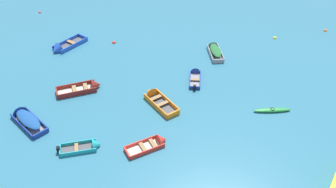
% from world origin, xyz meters
% --- Properties ---
extents(rowboat_deep_blue_outer_right, '(4.17, 3.94, 1.29)m').
position_xyz_m(rowboat_deep_blue_outer_right, '(-11.88, 17.02, 0.34)').
color(rowboat_deep_blue_outer_right, gray).
rests_on(rowboat_deep_blue_outer_right, ground_plane).
extents(rowboat_red_near_right, '(3.47, 2.68, 1.10)m').
position_xyz_m(rowboat_red_near_right, '(-0.71, 14.71, 0.16)').
color(rowboat_red_near_right, beige).
rests_on(rowboat_red_near_right, ground_plane).
extents(rowboat_turquoise_distant_center, '(3.36, 1.85, 1.02)m').
position_xyz_m(rowboat_turquoise_distant_center, '(-5.86, 14.09, 0.17)').
color(rowboat_turquoise_distant_center, '#4C4C51').
rests_on(rowboat_turquoise_distant_center, ground_plane).
extents(rowboat_orange_far_right, '(3.60, 4.14, 1.25)m').
position_xyz_m(rowboat_orange_far_right, '(-1.16, 20.39, 0.22)').
color(rowboat_orange_far_right, '#4C4C51').
rests_on(rowboat_orange_far_right, ground_plane).
extents(rowboat_blue_center, '(3.70, 4.48, 1.42)m').
position_xyz_m(rowboat_blue_center, '(-12.18, 28.91, 0.21)').
color(rowboat_blue_center, '#4C4C51').
rests_on(rowboat_blue_center, ground_plane).
extents(rowboat_grey_outer_left, '(1.74, 3.98, 1.13)m').
position_xyz_m(rowboat_grey_outer_left, '(4.70, 29.10, 0.36)').
color(rowboat_grey_outer_left, gray).
rests_on(rowboat_grey_outer_left, ground_plane).
extents(kayak_green_back_row_left, '(3.32, 0.86, 0.31)m').
position_xyz_m(kayak_green_back_row_left, '(9.17, 19.20, 0.15)').
color(kayak_green_back_row_left, '#288C3D').
rests_on(kayak_green_back_row_left, ground_plane).
extents(rowboat_maroon_back_row_right, '(4.31, 2.81, 1.30)m').
position_xyz_m(rowboat_maroon_back_row_right, '(-7.64, 21.66, 0.23)').
color(rowboat_maroon_back_row_right, beige).
rests_on(rowboat_maroon_back_row_right, ground_plane).
extents(rowboat_deep_blue_cluster_outer, '(1.19, 3.56, 0.95)m').
position_xyz_m(rowboat_deep_blue_cluster_outer, '(2.57, 24.31, 0.16)').
color(rowboat_deep_blue_cluster_outer, gray).
rests_on(rowboat_deep_blue_cluster_outer, ground_plane).
extents(mooring_buoy_midfield, '(0.37, 0.37, 0.37)m').
position_xyz_m(mooring_buoy_midfield, '(-17.96, 38.38, 0.00)').
color(mooring_buoy_midfield, red).
rests_on(mooring_buoy_midfield, ground_plane).
extents(mooring_buoy_between_boats_right, '(0.47, 0.47, 0.47)m').
position_xyz_m(mooring_buoy_between_boats_right, '(11.99, 32.64, 0.00)').
color(mooring_buoy_between_boats_right, yellow).
rests_on(mooring_buoy_between_boats_right, ground_plane).
extents(mooring_buoy_far_field, '(0.44, 0.44, 0.44)m').
position_xyz_m(mooring_buoy_far_field, '(18.50, 34.85, 0.00)').
color(mooring_buoy_far_field, orange).
rests_on(mooring_buoy_far_field, ground_plane).
extents(mooring_buoy_outer_edge, '(0.47, 0.47, 0.47)m').
position_xyz_m(mooring_buoy_outer_edge, '(-6.67, 30.67, 0.00)').
color(mooring_buoy_outer_edge, red).
rests_on(mooring_buoy_outer_edge, ground_plane).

